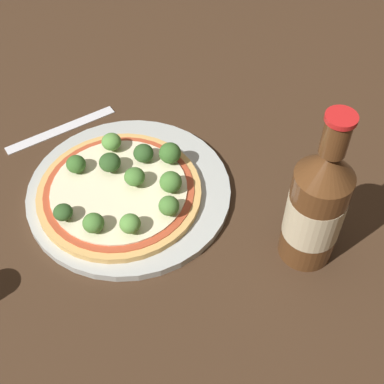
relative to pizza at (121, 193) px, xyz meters
The scene contains 16 objects.
ground_plane 0.05m from the pizza, 96.04° to the left, with size 3.00×3.00×0.00m, color #3D2819.
plate 0.02m from the pizza, 100.41° to the left, with size 0.29×0.29×0.01m.
pizza is the anchor object (origin of this frame).
broccoli_floret_0 0.03m from the pizza, 73.73° to the left, with size 0.03×0.03×0.03m.
broccoli_floret_1 0.08m from the pizza, 162.65° to the right, with size 0.03×0.03×0.03m.
broccoli_floret_2 0.09m from the pizza, 86.99° to the left, with size 0.03×0.03×0.03m.
broccoli_floret_3 0.08m from the pizza, 65.18° to the right, with size 0.03×0.03×0.03m.
broccoli_floret_4 0.07m from the pizza, 48.36° to the left, with size 0.03×0.03×0.03m.
broccoli_floret_5 0.08m from the pizza, 16.93° to the left, with size 0.03×0.03×0.03m.
broccoli_floret_6 0.07m from the pizza, 110.86° to the left, with size 0.03×0.03×0.03m.
broccoli_floret_7 0.08m from the pizza, 26.99° to the right, with size 0.03×0.03×0.03m.
broccoli_floret_8 0.09m from the pizza, 151.99° to the left, with size 0.03×0.03×0.03m.
broccoli_floret_9 0.05m from the pizza, 161.24° to the left, with size 0.03×0.03×0.03m.
broccoli_floret_10 0.09m from the pizza, 96.92° to the right, with size 0.03×0.03×0.02m.
beer_bottle 0.27m from the pizza, 28.99° to the left, with size 0.07×0.07×0.24m.
fork 0.19m from the pizza, behind, with size 0.05×0.19×0.00m.
Camera 1 is at (0.43, -0.30, 0.60)m, focal length 50.00 mm.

